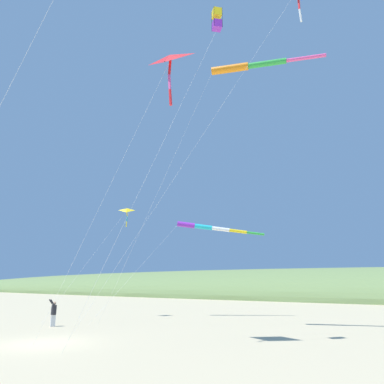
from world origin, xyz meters
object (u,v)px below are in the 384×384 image
kite_delta_magenta_far_left (126,211)px  kite_box_long_streamer_left (217,20)px  kite_windsock_black_fish_shape (250,66)px  person_child_green_jacket (54,311)px  kite_windsock_yellow_midlevel (208,228)px  kite_delta_red_high_left (170,59)px

kite_delta_magenta_far_left → kite_box_long_streamer_left: bearing=-121.6°
kite_windsock_black_fish_shape → person_child_green_jacket: bearing=109.2°
kite_box_long_streamer_left → kite_delta_magenta_far_left: kite_box_long_streamer_left is taller
kite_windsock_black_fish_shape → kite_delta_magenta_far_left: 16.05m
kite_box_long_streamer_left → kite_delta_magenta_far_left: size_ratio=1.89×
kite_delta_magenta_far_left → kite_windsock_yellow_midlevel: bearing=-53.3°
kite_box_long_streamer_left → person_child_green_jacket: bearing=83.5°
person_child_green_jacket → kite_windsock_yellow_midlevel: 14.41m
kite_box_long_streamer_left → kite_windsock_black_fish_shape: bearing=5.9°
person_child_green_jacket → kite_delta_magenta_far_left: bearing=0.5°
kite_box_long_streamer_left → kite_delta_red_high_left: bearing=120.2°
kite_delta_red_high_left → kite_delta_magenta_far_left: 16.24m
person_child_green_jacket → kite_windsock_black_fish_shape: 21.92m
kite_windsock_yellow_midlevel → kite_delta_magenta_far_left: bearing=126.7°
kite_box_long_streamer_left → kite_delta_magenta_far_left: bearing=58.4°
kite_delta_red_high_left → kite_windsock_black_fish_shape: 8.23m
person_child_green_jacket → kite_delta_magenta_far_left: kite_delta_magenta_far_left is taller
kite_windsock_black_fish_shape → kite_delta_magenta_far_left: bearing=79.9°
kite_windsock_black_fish_shape → kite_windsock_yellow_midlevel: size_ratio=1.51×
kite_windsock_black_fish_shape → kite_box_long_streamer_left: 6.23m
person_child_green_jacket → kite_delta_magenta_far_left: (6.94, 0.06, 8.14)m
kite_windsock_yellow_midlevel → kite_delta_magenta_far_left: 7.51m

